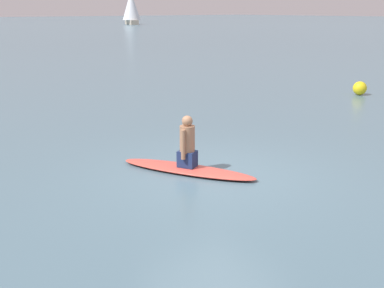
{
  "coord_description": "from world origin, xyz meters",
  "views": [
    {
      "loc": [
        6.74,
        -6.17,
        3.15
      ],
      "look_at": [
        -0.21,
        -0.38,
        0.65
      ],
      "focal_mm": 45.81,
      "sensor_mm": 36.0,
      "label": 1
    }
  ],
  "objects_px": {
    "person_paddler": "(187,144)",
    "buoy_marker": "(360,88)",
    "sailboat_near_right": "(131,7)",
    "surfboard": "(187,169)"
  },
  "relations": [
    {
      "from": "sailboat_near_right",
      "to": "buoy_marker",
      "type": "height_order",
      "value": "sailboat_near_right"
    },
    {
      "from": "surfboard",
      "to": "sailboat_near_right",
      "type": "relative_size",
      "value": 0.38
    },
    {
      "from": "sailboat_near_right",
      "to": "person_paddler",
      "type": "bearing_deg",
      "value": 166.12
    },
    {
      "from": "person_paddler",
      "to": "sailboat_near_right",
      "type": "distance_m",
      "value": 96.53
    },
    {
      "from": "sailboat_near_right",
      "to": "buoy_marker",
      "type": "relative_size",
      "value": 14.77
    },
    {
      "from": "surfboard",
      "to": "person_paddler",
      "type": "height_order",
      "value": "person_paddler"
    },
    {
      "from": "person_paddler",
      "to": "buoy_marker",
      "type": "relative_size",
      "value": 2.01
    },
    {
      "from": "person_paddler",
      "to": "buoy_marker",
      "type": "bearing_deg",
      "value": 80.1
    },
    {
      "from": "person_paddler",
      "to": "sailboat_near_right",
      "type": "height_order",
      "value": "sailboat_near_right"
    },
    {
      "from": "surfboard",
      "to": "sailboat_near_right",
      "type": "height_order",
      "value": "sailboat_near_right"
    }
  ]
}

